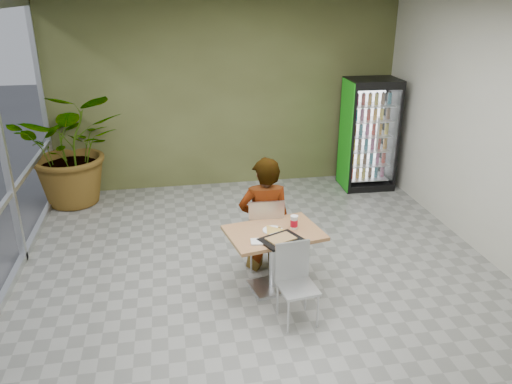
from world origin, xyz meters
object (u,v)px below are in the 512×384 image
seated_woman (265,225)px  cafeteria_tray (281,240)px  dining_table (274,248)px  chair_near (295,276)px  soda_cup (294,222)px  potted_plant (73,148)px  chair_far (265,228)px  beverage_fridge (369,134)px

seated_woman → cafeteria_tray: (0.03, -0.75, 0.18)m
dining_table → chair_near: size_ratio=1.35×
chair_near → cafeteria_tray: size_ratio=1.98×
cafeteria_tray → seated_woman: bearing=92.4°
soda_cup → cafeteria_tray: bearing=-127.8°
seated_woman → potted_plant: size_ratio=0.94×
chair_near → potted_plant: size_ratio=0.46×
chair_far → beverage_fridge: size_ratio=0.51×
seated_woman → chair_far: bearing=87.3°
chair_near → beverage_fridge: 4.22m
seated_woman → beverage_fridge: bearing=-130.6°
potted_plant → seated_woman: bearing=-45.0°
chair_far → chair_near: chair_far is taller
soda_cup → beverage_fridge: bearing=54.6°
chair_far → soda_cup: size_ratio=6.13×
soda_cup → beverage_fridge: beverage_fridge is taller
chair_far → cafeteria_tray: chair_far is taller
seated_woman → beverage_fridge: beverage_fridge is taller
chair_far → potted_plant: (-2.63, 2.68, 0.37)m
cafeteria_tray → beverage_fridge: 3.96m
chair_far → potted_plant: size_ratio=0.51×
chair_far → cafeteria_tray: (0.04, -0.70, 0.19)m
chair_near → beverage_fridge: beverage_fridge is taller
soda_cup → potted_plant: 4.23m
dining_table → cafeteria_tray: cafeteria_tray is taller
chair_near → cafeteria_tray: bearing=96.4°
chair_near → dining_table: bearing=93.1°
beverage_fridge → cafeteria_tray: bearing=-123.7°
cafeteria_tray → beverage_fridge: size_ratio=0.23×
beverage_fridge → potted_plant: 4.97m
beverage_fridge → soda_cup: bearing=-123.5°
chair_far → chair_near: bearing=99.2°
beverage_fridge → dining_table: bearing=-126.2°
dining_table → beverage_fridge: beverage_fridge is taller
dining_table → chair_far: (-0.01, 0.45, 0.03)m
soda_cup → cafeteria_tray: soda_cup is taller
chair_near → soda_cup: 0.71m
dining_table → beverage_fridge: bearing=51.9°
chair_near → cafeteria_tray: chair_near is taller
beverage_fridge → seated_woman: bearing=-131.5°
chair_far → potted_plant: potted_plant is taller
potted_plant → dining_table: bearing=-49.9°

